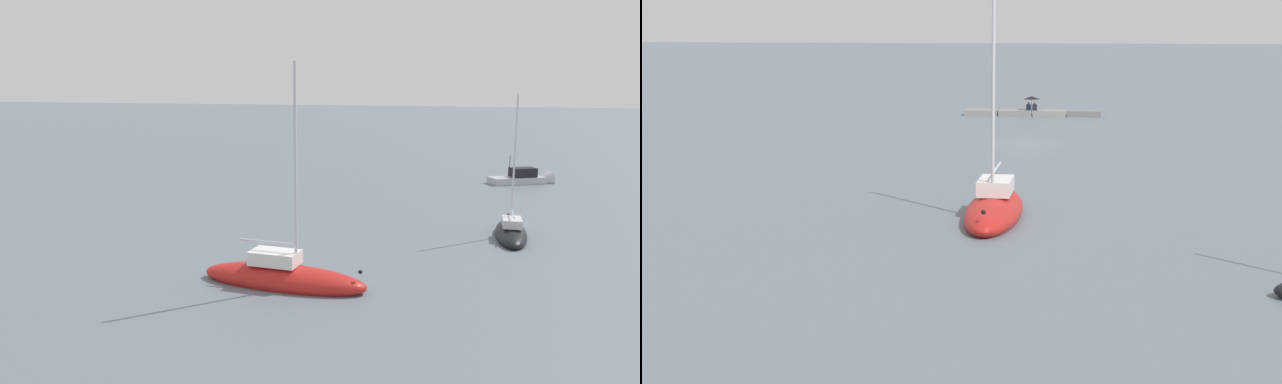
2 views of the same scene
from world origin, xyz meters
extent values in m
ellipsoid|color=red|center=(0.51, 25.51, 0.31)|extent=(2.86, 8.72, 1.48)
cube|color=silver|center=(0.49, 25.08, 1.38)|extent=(1.59, 2.48, 0.68)
cylinder|color=silver|center=(0.54, 26.20, 5.98)|extent=(0.15, 0.15, 9.88)
cylinder|color=silver|center=(0.47, 24.69, 2.15)|extent=(0.25, 3.02, 0.11)
sphere|color=black|center=(0.69, 29.47, 1.11)|extent=(0.20, 0.20, 0.20)
ellipsoid|color=black|center=(-12.62, 36.45, 0.24)|extent=(6.94, 2.32, 1.17)
cube|color=silver|center=(-12.28, 36.47, 1.10)|extent=(1.98, 1.27, 0.54)
cylinder|color=silver|center=(-13.17, 36.42, 5.04)|extent=(0.12, 0.12, 8.42)
cylinder|color=silver|center=(-11.97, 36.49, 1.71)|extent=(2.40, 0.22, 0.09)
sphere|color=black|center=(-15.76, 36.28, 0.88)|extent=(0.16, 0.16, 0.16)
cube|color=#ADB2B7|center=(-35.31, 37.21, 0.23)|extent=(4.35, 5.78, 0.91)
cone|color=#ADB2B7|center=(-36.60, 39.63, 0.23)|extent=(2.60, 2.60, 1.93)
cube|color=black|center=(-35.62, 37.79, 1.14)|extent=(2.48, 2.85, 0.91)
cube|color=#283847|center=(-35.93, 38.37, 1.19)|extent=(1.33, 0.78, 0.64)
cylinder|color=black|center=(-34.93, 36.49, 2.24)|extent=(0.05, 0.05, 1.28)
camera|label=1|loc=(27.25, 35.52, 9.85)|focal=33.61mm
camera|label=2|loc=(-2.16, 66.13, 8.88)|focal=52.21mm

